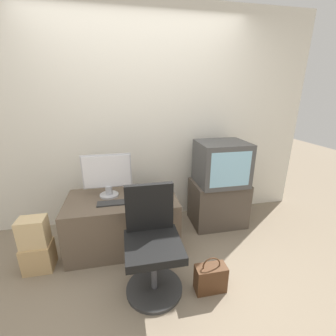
{
  "coord_description": "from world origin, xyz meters",
  "views": [
    {
      "loc": [
        -0.22,
        -1.47,
        1.64
      ],
      "look_at": [
        0.26,
        0.88,
        0.82
      ],
      "focal_mm": 24.0,
      "sensor_mm": 36.0,
      "label": 1
    }
  ],
  "objects_px": {
    "handbag": "(211,278)",
    "mouse": "(135,200)",
    "cardboard_box_lower": "(39,256)",
    "keyboard": "(112,203)",
    "main_monitor": "(107,175)",
    "office_chair": "(152,246)",
    "crt_tv": "(221,163)"
  },
  "relations": [
    {
      "from": "keyboard",
      "to": "office_chair",
      "type": "bearing_deg",
      "value": -57.65
    },
    {
      "from": "cardboard_box_lower",
      "to": "office_chair",
      "type": "bearing_deg",
      "value": -21.72
    },
    {
      "from": "main_monitor",
      "to": "office_chair",
      "type": "xyz_separation_m",
      "value": [
        0.37,
        -0.73,
        -0.4
      ]
    },
    {
      "from": "keyboard",
      "to": "handbag",
      "type": "height_order",
      "value": "keyboard"
    },
    {
      "from": "keyboard",
      "to": "office_chair",
      "type": "relative_size",
      "value": 0.32
    },
    {
      "from": "main_monitor",
      "to": "crt_tv",
      "type": "height_order",
      "value": "crt_tv"
    },
    {
      "from": "main_monitor",
      "to": "handbag",
      "type": "relative_size",
      "value": 1.49
    },
    {
      "from": "main_monitor",
      "to": "keyboard",
      "type": "distance_m",
      "value": 0.31
    },
    {
      "from": "main_monitor",
      "to": "mouse",
      "type": "relative_size",
      "value": 7.56
    },
    {
      "from": "crt_tv",
      "to": "main_monitor",
      "type": "bearing_deg",
      "value": -175.69
    },
    {
      "from": "crt_tv",
      "to": "handbag",
      "type": "height_order",
      "value": "crt_tv"
    },
    {
      "from": "mouse",
      "to": "cardboard_box_lower",
      "type": "bearing_deg",
      "value": -173.18
    },
    {
      "from": "office_chair",
      "to": "handbag",
      "type": "height_order",
      "value": "office_chair"
    },
    {
      "from": "mouse",
      "to": "office_chair",
      "type": "xyz_separation_m",
      "value": [
        0.11,
        -0.53,
        -0.17
      ]
    },
    {
      "from": "office_chair",
      "to": "cardboard_box_lower",
      "type": "relative_size",
      "value": 3.33
    },
    {
      "from": "keyboard",
      "to": "crt_tv",
      "type": "xyz_separation_m",
      "value": [
        1.29,
        0.3,
        0.25
      ]
    },
    {
      "from": "crt_tv",
      "to": "office_chair",
      "type": "distance_m",
      "value": 1.33
    },
    {
      "from": "mouse",
      "to": "office_chair",
      "type": "relative_size",
      "value": 0.07
    },
    {
      "from": "keyboard",
      "to": "mouse",
      "type": "xyz_separation_m",
      "value": [
        0.23,
        0.0,
        0.01
      ]
    },
    {
      "from": "mouse",
      "to": "crt_tv",
      "type": "xyz_separation_m",
      "value": [
        1.07,
        0.29,
        0.24
      ]
    },
    {
      "from": "keyboard",
      "to": "mouse",
      "type": "relative_size",
      "value": 4.34
    },
    {
      "from": "keyboard",
      "to": "crt_tv",
      "type": "bearing_deg",
      "value": 12.99
    },
    {
      "from": "handbag",
      "to": "keyboard",
      "type": "bearing_deg",
      "value": 139.87
    },
    {
      "from": "cardboard_box_lower",
      "to": "handbag",
      "type": "distance_m",
      "value": 1.63
    },
    {
      "from": "keyboard",
      "to": "cardboard_box_lower",
      "type": "distance_m",
      "value": 0.85
    },
    {
      "from": "cardboard_box_lower",
      "to": "handbag",
      "type": "relative_size",
      "value": 0.81
    },
    {
      "from": "office_chair",
      "to": "mouse",
      "type": "bearing_deg",
      "value": 101.52
    },
    {
      "from": "mouse",
      "to": "cardboard_box_lower",
      "type": "xyz_separation_m",
      "value": [
        -0.94,
        -0.11,
        -0.45
      ]
    },
    {
      "from": "handbag",
      "to": "main_monitor",
      "type": "bearing_deg",
      "value": 133.77
    },
    {
      "from": "main_monitor",
      "to": "cardboard_box_lower",
      "type": "height_order",
      "value": "main_monitor"
    },
    {
      "from": "crt_tv",
      "to": "office_chair",
      "type": "height_order",
      "value": "crt_tv"
    },
    {
      "from": "handbag",
      "to": "mouse",
      "type": "bearing_deg",
      "value": 130.37
    }
  ]
}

